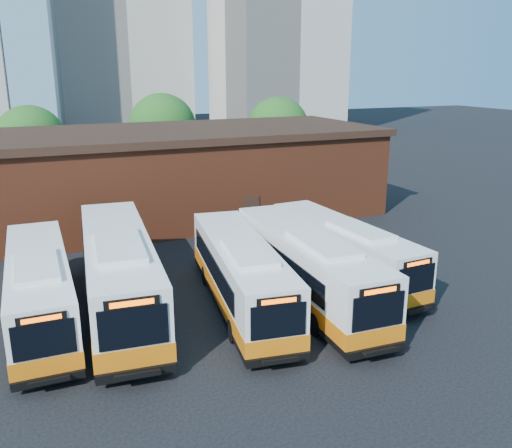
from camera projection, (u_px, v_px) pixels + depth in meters
name	position (u px, v px, depth m)	size (l,w,h in m)	color
ground	(311.00, 325.00, 23.24)	(220.00, 220.00, 0.00)	black
bus_farwest	(40.00, 291.00, 23.10)	(2.53, 11.76, 3.19)	white
bus_west	(119.00, 275.00, 24.29)	(3.93, 13.72, 3.69)	white
bus_midwest	(241.00, 276.00, 24.69)	(4.04, 12.10, 3.25)	white
bus_mideast	(307.00, 270.00, 25.33)	(3.08, 12.56, 3.40)	white
bus_east	(343.00, 252.00, 28.13)	(2.97, 11.46, 3.09)	white
transit_worker	(389.00, 312.00, 22.41)	(0.66, 0.43, 1.81)	black
depot_building	(182.00, 172.00, 40.01)	(28.60, 12.60, 6.40)	brown
tree_west	(31.00, 141.00, 46.47)	(6.00, 6.00, 7.65)	#382314
tree_mid	(162.00, 127.00, 52.64)	(6.56, 6.56, 8.36)	#382314
tree_east	(278.00, 128.00, 54.20)	(6.24, 6.24, 7.96)	#382314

